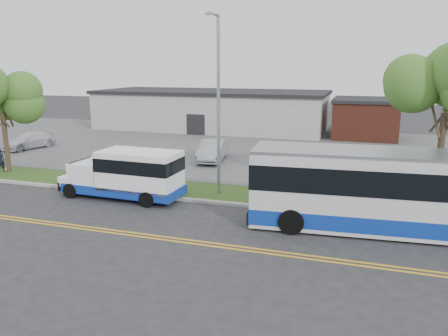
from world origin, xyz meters
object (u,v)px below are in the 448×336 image
(parked_car_a, at_px, (213,150))
(parked_car_b, at_px, (29,141))
(transit_bus, at_px, (400,192))
(streetlight_near, at_px, (218,100))
(shuttle_bus, at_px, (129,173))
(tree_east, at_px, (448,84))
(tree_west, at_px, (1,96))
(pedestrian, at_px, (0,160))

(parked_car_a, bearing_deg, parked_car_b, 172.10)
(transit_bus, bearing_deg, parked_car_b, 155.34)
(streetlight_near, height_order, parked_car_a, streetlight_near)
(shuttle_bus, height_order, parked_car_b, shuttle_bus)
(streetlight_near, height_order, parked_car_b, streetlight_near)
(tree_east, height_order, streetlight_near, streetlight_near)
(tree_east, distance_m, shuttle_bus, 16.24)
(tree_west, bearing_deg, shuttle_bus, -13.79)
(tree_east, xyz_separation_m, tree_west, (-26.00, 0.20, -1.08))
(tree_east, height_order, parked_car_b, tree_east)
(tree_east, xyz_separation_m, pedestrian, (-26.43, -0.02, -5.33))
(shuttle_bus, bearing_deg, tree_west, 167.95)
(streetlight_near, relative_size, pedestrian, 6.13)
(tree_west, relative_size, parked_car_b, 1.51)
(streetlight_near, distance_m, parked_car_a, 9.53)
(tree_east, relative_size, parked_car_a, 1.74)
(pedestrian, relative_size, parked_car_a, 0.32)
(tree_east, height_order, shuttle_bus, tree_east)
(tree_west, bearing_deg, transit_bus, -7.89)
(streetlight_near, bearing_deg, transit_bus, -17.45)
(shuttle_bus, bearing_deg, tree_east, 10.71)
(tree_west, relative_size, transit_bus, 0.54)
(tree_west, xyz_separation_m, parked_car_b, (-4.77, 7.26, -4.36))
(tree_west, height_order, transit_bus, tree_west)
(streetlight_near, xyz_separation_m, parked_car_b, (-19.77, 7.73, -4.47))
(streetlight_near, bearing_deg, parked_car_b, 158.63)
(tree_east, height_order, pedestrian, tree_east)
(tree_west, relative_size, shuttle_bus, 0.99)
(tree_west, bearing_deg, parked_car_b, 123.28)
(shuttle_bus, bearing_deg, transit_bus, -1.35)
(tree_west, xyz_separation_m, transit_bus, (24.15, -3.35, -3.35))
(transit_bus, relative_size, pedestrian, 8.28)
(tree_west, distance_m, parked_car_b, 9.72)
(transit_bus, height_order, pedestrian, transit_bus)
(tree_west, xyz_separation_m, streetlight_near, (15.00, -0.47, 0.11))
(transit_bus, bearing_deg, shuttle_bus, 172.40)
(parked_car_b, bearing_deg, pedestrian, -46.10)
(transit_bus, xyz_separation_m, pedestrian, (-24.58, 3.13, -0.90))
(tree_east, relative_size, pedestrian, 5.37)
(pedestrian, xyz_separation_m, parked_car_a, (12.31, 7.63, 0.01))
(transit_bus, distance_m, pedestrian, 24.79)
(parked_car_a, bearing_deg, pedestrian, -156.63)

